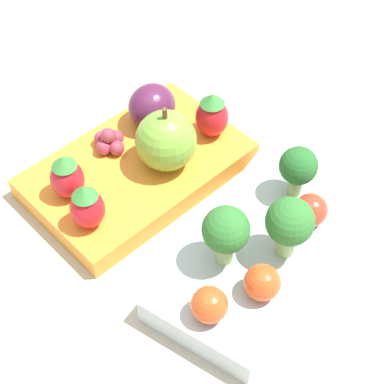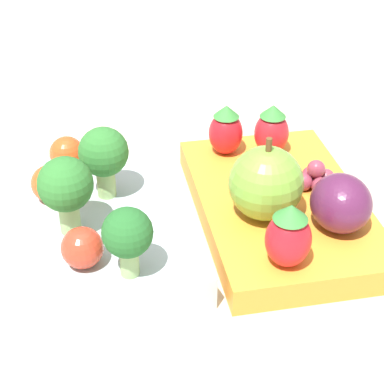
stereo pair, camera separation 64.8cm
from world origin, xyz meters
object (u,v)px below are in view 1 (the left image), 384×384
Objects in this scene: cherry_tomato_0 at (209,305)px; grape_cluster at (109,142)px; strawberry_1 at (67,177)px; bento_box_fruit at (137,170)px; cherry_tomato_2 at (311,210)px; strawberry_0 at (87,207)px; apple at (166,141)px; plum at (152,106)px; bento_box_savoury at (253,256)px; strawberry_2 at (212,115)px; broccoli_floret_1 at (290,223)px; broccoli_floret_0 at (226,231)px; cherry_tomato_1 at (262,283)px; broccoli_floret_2 at (298,167)px.

cherry_tomato_0 is 0.19m from grape_cluster.
bento_box_fruit is at bearing 163.00° from strawberry_1.
cherry_tomato_2 is 0.63× the size of strawberry_0.
cherry_tomato_2 is at bearing 102.28° from grape_cluster.
apple is at bearing 128.65° from bento_box_fruit.
bento_box_savoury is at bearing 69.66° from plum.
strawberry_0 is 0.15m from strawberry_2.
strawberry_2 is 0.10m from grape_cluster.
broccoli_floret_1 is 2.08× the size of cherry_tomato_0.
broccoli_floret_0 is 0.08m from cherry_tomato_2.
strawberry_0 reaches higher than grape_cluster.
cherry_tomato_2 is at bearing 86.75° from plum.
strawberry_0 is (-0.01, -0.13, 0.00)m from cherry_tomato_0.
strawberry_2 is 1.02× the size of plum.
cherry_tomato_1 is 0.18m from strawberry_2.
cherry_tomato_1 is at bearing 49.95° from strawberry_2.
broccoli_floret_0 is 1.26× the size of strawberry_1.
bento_box_fruit is 7.48× the size of cherry_tomato_0.
broccoli_floret_0 is 0.17m from plum.
strawberry_0 is at bearing -78.05° from cherry_tomato_1.
plum is 1.39× the size of grape_cluster.
bento_box_savoury is at bearing -21.00° from cherry_tomato_2.
bento_box_savoury is 0.17m from plum.
broccoli_floret_2 is 1.75× the size of cherry_tomato_1.
bento_box_fruit is 3.70× the size of broccoli_floret_0.
strawberry_0 is at bearing -4.74° from strawberry_2.
cherry_tomato_2 reaches higher than bento_box_fruit.
bento_box_fruit is 0.08m from strawberry_0.
strawberry_1 is at bearing 1.67° from plum.
plum is at bearing -154.62° from bento_box_fruit.
strawberry_2 is (-0.03, -0.13, 0.00)m from cherry_tomato_2.
broccoli_floret_2 is at bearing -153.26° from broccoli_floret_1.
strawberry_0 is at bearing -2.76° from apple.
bento_box_fruit is 0.16m from broccoli_floret_1.
broccoli_floret_1 reaches higher than grape_cluster.
strawberry_0 reaches higher than cherry_tomato_2.
broccoli_floret_1 reaches higher than cherry_tomato_2.
cherry_tomato_1 is 0.20m from grape_cluster.
broccoli_floret_0 is (0.02, -0.01, 0.05)m from bento_box_savoury.
broccoli_floret_1 is at bearing 117.58° from bento_box_savoury.
plum reaches higher than cherry_tomato_1.
grape_cluster is at bearing -92.93° from bento_box_savoury.
apple is (0.04, -0.11, -0.01)m from broccoli_floret_2.
broccoli_floret_1 is 1.74× the size of grape_cluster.
plum is (-0.05, -0.02, 0.03)m from bento_box_fruit.
broccoli_floret_2 is 0.17m from strawberry_0.
broccoli_floret_1 is at bearing 109.23° from strawberry_1.
bento_box_fruit is at bearing 96.37° from grape_cluster.
bento_box_savoury is 7.08× the size of cherry_tomato_1.
cherry_tomato_1 is 1.02× the size of cherry_tomato_2.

